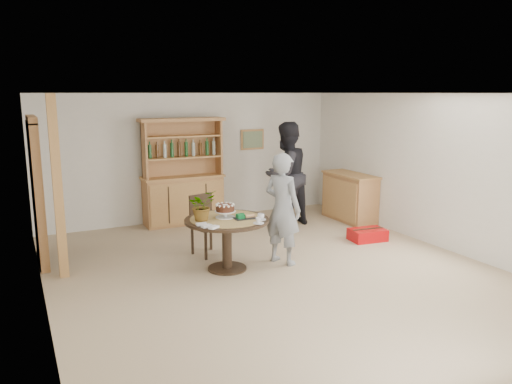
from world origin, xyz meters
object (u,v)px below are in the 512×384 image
object	(u,v)px
dining_table	(227,229)
red_suitcase	(367,235)
dining_chair	(205,221)
adult_person	(286,175)
teen_boy	(283,209)
hutch	(183,188)
sideboard	(350,197)

from	to	relation	value
dining_table	red_suitcase	distance (m)	2.79
dining_chair	red_suitcase	bearing A→B (deg)	-26.90
dining_table	red_suitcase	bearing A→B (deg)	5.34
red_suitcase	adult_person	bearing A→B (deg)	124.28
teen_boy	dining_chair	bearing A→B (deg)	18.26
dining_chair	red_suitcase	distance (m)	2.85
hutch	teen_boy	distance (m)	2.94
dining_chair	teen_boy	world-z (taller)	teen_boy
teen_boy	red_suitcase	distance (m)	2.05
adult_person	red_suitcase	distance (m)	1.90
dining_chair	dining_table	bearing A→B (deg)	-103.76
dining_chair	sideboard	bearing A→B (deg)	-3.14
dining_chair	adult_person	size ratio (longest dim) A/B	0.48
hutch	sideboard	xyz separation A→B (m)	(3.04, -1.24, -0.22)
adult_person	hutch	bearing A→B (deg)	-47.68
dining_table	hutch	bearing A→B (deg)	84.67
teen_boy	hutch	bearing A→B (deg)	-13.36
dining_chair	adult_person	xyz separation A→B (m)	(1.98, 0.92, 0.45)
teen_boy	dining_table	bearing A→B (deg)	58.33
hutch	sideboard	size ratio (longest dim) A/B	1.62
adult_person	red_suitcase	size ratio (longest dim) A/B	3.08
hutch	red_suitcase	distance (m)	3.58
dining_table	sideboard	bearing A→B (deg)	24.97
hutch	red_suitcase	world-z (taller)	hutch
sideboard	teen_boy	size ratio (longest dim) A/B	0.76
hutch	red_suitcase	size ratio (longest dim) A/B	3.18
hutch	dining_chair	xyz separation A→B (m)	(-0.28, -1.95, -0.15)
dining_table	adult_person	bearing A→B (deg)	41.76
dining_table	dining_chair	xyz separation A→B (m)	(-0.02, 0.83, -0.07)
hutch	teen_boy	size ratio (longest dim) A/B	1.23
sideboard	dining_table	size ratio (longest dim) A/B	1.05
sideboard	dining_table	bearing A→B (deg)	-155.03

